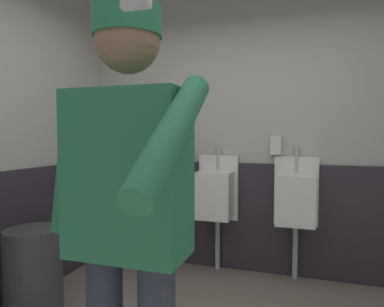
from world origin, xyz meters
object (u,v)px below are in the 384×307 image
object	(u,v)px
person	(128,206)
soap_dispenser	(276,145)
urinal_middle	(215,194)
trash_bin	(34,275)
urinal_left	(146,190)
urinal_right	(296,198)

from	to	relation	value
person	soap_dispenser	bearing A→B (deg)	80.87
urinal_middle	trash_bin	bearing A→B (deg)	-128.57
urinal_left	urinal_right	world-z (taller)	same
soap_dispenser	urinal_left	bearing A→B (deg)	-174.79
urinal_right	person	distance (m)	2.19
urinal_left	person	distance (m)	2.33
urinal_left	person	xyz separation A→B (m)	(0.95, -2.10, 0.31)
urinal_right	trash_bin	size ratio (longest dim) A/B	1.83
urinal_left	urinal_middle	world-z (taller)	same
urinal_left	urinal_middle	distance (m)	0.75
urinal_left	soap_dispenser	bearing A→B (deg)	5.21
urinal_right	person	bearing A→B (deg)	-104.59
trash_bin	person	bearing A→B (deg)	-33.77
urinal_middle	urinal_right	world-z (taller)	same
urinal_middle	person	distance (m)	2.13
urinal_left	trash_bin	bearing A→B (deg)	-101.95
urinal_right	trash_bin	bearing A→B (deg)	-144.14
urinal_left	soap_dispenser	distance (m)	1.40
trash_bin	urinal_right	bearing A→B (deg)	35.86
urinal_right	trash_bin	distance (m)	2.23
urinal_middle	urinal_left	bearing A→B (deg)	180.00
person	urinal_middle	bearing A→B (deg)	95.54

